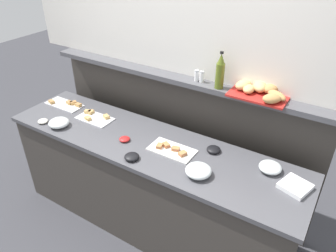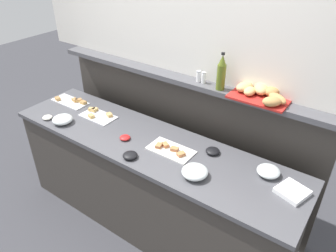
# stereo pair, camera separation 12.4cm
# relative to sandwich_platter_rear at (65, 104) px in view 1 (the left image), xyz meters

# --- Properties ---
(ground_plane) EXTENTS (12.00, 12.00, 0.00)m
(ground_plane) POSITION_rel_sandwich_platter_rear_xyz_m (1.00, 0.50, -0.89)
(ground_plane) COLOR #38383D
(buffet_counter) EXTENTS (2.45, 0.63, 0.88)m
(buffet_counter) POSITION_rel_sandwich_platter_rear_xyz_m (1.00, -0.10, -0.45)
(buffet_counter) COLOR #3D3833
(buffet_counter) RESTS_ON ground_plane
(back_ledge_unit) EXTENTS (2.48, 0.22, 1.28)m
(back_ledge_unit) POSITION_rel_sandwich_platter_rear_xyz_m (1.00, 0.39, -0.22)
(back_ledge_unit) COLOR #3D3833
(back_ledge_unit) RESTS_ON ground_plane
(sandwich_platter_rear) EXTENTS (0.36, 0.16, 0.04)m
(sandwich_platter_rear) POSITION_rel_sandwich_platter_rear_xyz_m (0.00, 0.00, 0.00)
(sandwich_platter_rear) COLOR silver
(sandwich_platter_rear) RESTS_ON buffet_counter
(sandwich_platter_side) EXTENTS (0.34, 0.19, 0.04)m
(sandwich_platter_side) POSITION_rel_sandwich_platter_rear_xyz_m (1.21, -0.09, -0.00)
(sandwich_platter_side) COLOR white
(sandwich_platter_side) RESTS_ON buffet_counter
(sandwich_platter_front) EXTENTS (0.31, 0.18, 0.04)m
(sandwich_platter_front) POSITION_rel_sandwich_platter_rear_xyz_m (0.40, -0.04, 0.00)
(sandwich_platter_front) COLOR silver
(sandwich_platter_front) RESTS_ON buffet_counter
(glass_bowl_large) EXTENTS (0.15, 0.15, 0.06)m
(glass_bowl_large) POSITION_rel_sandwich_platter_rear_xyz_m (1.89, 0.06, 0.02)
(glass_bowl_large) COLOR silver
(glass_bowl_large) RESTS_ON buffet_counter
(glass_bowl_medium) EXTENTS (0.17, 0.17, 0.07)m
(glass_bowl_medium) POSITION_rel_sandwich_platter_rear_xyz_m (0.24, -0.29, 0.02)
(glass_bowl_medium) COLOR silver
(glass_bowl_medium) RESTS_ON buffet_counter
(glass_bowl_small) EXTENTS (0.18, 0.18, 0.07)m
(glass_bowl_small) POSITION_rel_sandwich_platter_rear_xyz_m (1.50, -0.23, 0.02)
(glass_bowl_small) COLOR silver
(glass_bowl_small) RESTS_ON buffet_counter
(condiment_bowl_teal) EXTENTS (0.08, 0.08, 0.03)m
(condiment_bowl_teal) POSITION_rel_sandwich_platter_rear_xyz_m (0.83, -0.17, 0.00)
(condiment_bowl_teal) COLOR red
(condiment_bowl_teal) RESTS_ON buffet_counter
(condiment_bowl_cream) EXTENTS (0.11, 0.11, 0.04)m
(condiment_bowl_cream) POSITION_rel_sandwich_platter_rear_xyz_m (1.02, -0.33, 0.01)
(condiment_bowl_cream) COLOR black
(condiment_bowl_cream) RESTS_ON buffet_counter
(condiment_bowl_dark) EXTENTS (0.10, 0.10, 0.04)m
(condiment_bowl_dark) POSITION_rel_sandwich_platter_rear_xyz_m (1.48, 0.06, 0.01)
(condiment_bowl_dark) COLOR black
(condiment_bowl_dark) RESTS_ON buffet_counter
(condiment_bowl_red) EXTENTS (0.08, 0.08, 0.03)m
(condiment_bowl_red) POSITION_rel_sandwich_platter_rear_xyz_m (0.08, -0.32, 0.00)
(condiment_bowl_red) COLOR silver
(condiment_bowl_red) RESTS_ON buffet_counter
(napkin_stack) EXTENTS (0.21, 0.21, 0.03)m
(napkin_stack) POSITION_rel_sandwich_platter_rear_xyz_m (2.08, -0.02, 0.01)
(napkin_stack) COLOR white
(napkin_stack) RESTS_ON buffet_counter
(olive_oil_bottle) EXTENTS (0.06, 0.06, 0.28)m
(olive_oil_bottle) POSITION_rel_sandwich_platter_rear_xyz_m (1.38, 0.29, 0.51)
(olive_oil_bottle) COLOR #56661E
(olive_oil_bottle) RESTS_ON back_ledge_unit
(salt_shaker) EXTENTS (0.03, 0.03, 0.09)m
(salt_shaker) POSITION_rel_sandwich_platter_rear_xyz_m (1.18, 0.32, 0.43)
(salt_shaker) COLOR white
(salt_shaker) RESTS_ON back_ledge_unit
(pepper_shaker) EXTENTS (0.03, 0.03, 0.09)m
(pepper_shaker) POSITION_rel_sandwich_platter_rear_xyz_m (1.23, 0.32, 0.43)
(pepper_shaker) COLOR white
(pepper_shaker) RESTS_ON back_ledge_unit
(bread_basket) EXTENTS (0.41, 0.30, 0.08)m
(bread_basket) POSITION_rel_sandwich_platter_rear_xyz_m (1.68, 0.32, 0.43)
(bread_basket) COLOR #B2231E
(bread_basket) RESTS_ON back_ledge_unit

